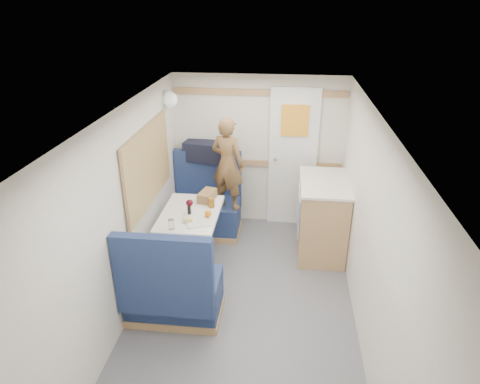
# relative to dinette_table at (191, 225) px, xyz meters

# --- Properties ---
(floor) EXTENTS (4.50, 4.50, 0.00)m
(floor) POSITION_rel_dinette_table_xyz_m (0.65, -1.00, -0.57)
(floor) COLOR #515156
(floor) RESTS_ON ground
(ceiling) EXTENTS (4.50, 4.50, 0.00)m
(ceiling) POSITION_rel_dinette_table_xyz_m (0.65, -1.00, 1.43)
(ceiling) COLOR silver
(ceiling) RESTS_ON wall_back
(wall_back) EXTENTS (2.20, 0.02, 2.00)m
(wall_back) POSITION_rel_dinette_table_xyz_m (0.65, 1.25, 0.43)
(wall_back) COLOR silver
(wall_back) RESTS_ON floor
(wall_left) EXTENTS (0.02, 4.50, 2.00)m
(wall_left) POSITION_rel_dinette_table_xyz_m (-0.45, -1.00, 0.43)
(wall_left) COLOR silver
(wall_left) RESTS_ON floor
(wall_right) EXTENTS (0.02, 4.50, 2.00)m
(wall_right) POSITION_rel_dinette_table_xyz_m (1.75, -1.00, 0.43)
(wall_right) COLOR silver
(wall_right) RESTS_ON floor
(oak_trim_low) EXTENTS (2.15, 0.02, 0.08)m
(oak_trim_low) POSITION_rel_dinette_table_xyz_m (0.65, 1.23, 0.28)
(oak_trim_low) COLOR olive
(oak_trim_low) RESTS_ON wall_back
(oak_trim_high) EXTENTS (2.15, 0.02, 0.08)m
(oak_trim_high) POSITION_rel_dinette_table_xyz_m (0.65, 1.23, 1.21)
(oak_trim_high) COLOR olive
(oak_trim_high) RESTS_ON wall_back
(side_window) EXTENTS (0.04, 1.30, 0.72)m
(side_window) POSITION_rel_dinette_table_xyz_m (-0.43, 0.00, 0.68)
(side_window) COLOR #A3AC92
(side_window) RESTS_ON wall_left
(rear_door) EXTENTS (0.62, 0.12, 1.86)m
(rear_door) POSITION_rel_dinette_table_xyz_m (1.10, 1.22, 0.41)
(rear_door) COLOR white
(rear_door) RESTS_ON wall_back
(dinette_table) EXTENTS (0.62, 0.92, 0.72)m
(dinette_table) POSITION_rel_dinette_table_xyz_m (0.00, 0.00, 0.00)
(dinette_table) COLOR white
(dinette_table) RESTS_ON floor
(bench_far) EXTENTS (0.90, 0.59, 1.05)m
(bench_far) POSITION_rel_dinette_table_xyz_m (-0.00, 0.86, -0.27)
(bench_far) COLOR #18294D
(bench_far) RESTS_ON floor
(bench_near) EXTENTS (0.90, 0.59, 1.05)m
(bench_near) POSITION_rel_dinette_table_xyz_m (-0.00, -0.86, -0.27)
(bench_near) COLOR #18294D
(bench_near) RESTS_ON floor
(ledge) EXTENTS (0.90, 0.14, 0.04)m
(ledge) POSITION_rel_dinette_table_xyz_m (-0.00, 1.12, 0.31)
(ledge) COLOR olive
(ledge) RESTS_ON bench_far
(dome_light) EXTENTS (0.20, 0.20, 0.20)m
(dome_light) POSITION_rel_dinette_table_xyz_m (-0.39, 0.85, 1.18)
(dome_light) COLOR white
(dome_light) RESTS_ON wall_left
(galley_counter) EXTENTS (0.57, 0.92, 0.92)m
(galley_counter) POSITION_rel_dinette_table_xyz_m (1.47, 0.55, -0.10)
(galley_counter) COLOR olive
(galley_counter) RESTS_ON floor
(person) EXTENTS (0.49, 0.41, 1.15)m
(person) POSITION_rel_dinette_table_xyz_m (0.32, 0.70, 0.46)
(person) COLOR brown
(person) RESTS_ON bench_far
(duffel_bag) EXTENTS (0.56, 0.33, 0.25)m
(duffel_bag) POSITION_rel_dinette_table_xyz_m (-0.04, 1.12, 0.46)
(duffel_bag) COLOR black
(duffel_bag) RESTS_ON ledge
(tray) EXTENTS (0.35, 0.39, 0.02)m
(tray) POSITION_rel_dinette_table_xyz_m (0.12, -0.17, 0.16)
(tray) COLOR silver
(tray) RESTS_ON dinette_table
(orange_fruit) EXTENTS (0.07, 0.07, 0.07)m
(orange_fruit) POSITION_rel_dinette_table_xyz_m (0.22, -0.11, 0.21)
(orange_fruit) COLOR #E2580A
(orange_fruit) RESTS_ON tray
(cheese_block) EXTENTS (0.10, 0.06, 0.03)m
(cheese_block) POSITION_rel_dinette_table_xyz_m (0.03, -0.22, 0.19)
(cheese_block) COLOR #F0DE8B
(cheese_block) RESTS_ON tray
(wine_glass) EXTENTS (0.08, 0.08, 0.17)m
(wine_glass) POSITION_rel_dinette_table_xyz_m (0.01, -0.03, 0.28)
(wine_glass) COLOR white
(wine_glass) RESTS_ON dinette_table
(tumbler_left) EXTENTS (0.06, 0.06, 0.10)m
(tumbler_left) POSITION_rel_dinette_table_xyz_m (-0.11, -0.38, 0.21)
(tumbler_left) COLOR white
(tumbler_left) RESTS_ON dinette_table
(beer_glass) EXTENTS (0.07, 0.07, 0.11)m
(beer_glass) POSITION_rel_dinette_table_xyz_m (0.21, 0.15, 0.21)
(beer_glass) COLOR brown
(beer_glass) RESTS_ON dinette_table
(pepper_grinder) EXTENTS (0.04, 0.04, 0.11)m
(pepper_grinder) POSITION_rel_dinette_table_xyz_m (0.01, -0.07, 0.21)
(pepper_grinder) COLOR black
(pepper_grinder) RESTS_ON dinette_table
(salt_grinder) EXTENTS (0.03, 0.03, 0.08)m
(salt_grinder) POSITION_rel_dinette_table_xyz_m (-0.01, 0.10, 0.20)
(salt_grinder) COLOR white
(salt_grinder) RESTS_ON dinette_table
(bread_loaf) EXTENTS (0.20, 0.29, 0.11)m
(bread_loaf) POSITION_rel_dinette_table_xyz_m (0.13, 0.32, 0.21)
(bread_loaf) COLOR olive
(bread_loaf) RESTS_ON dinette_table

